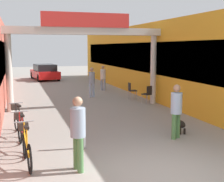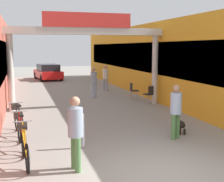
# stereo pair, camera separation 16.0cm
# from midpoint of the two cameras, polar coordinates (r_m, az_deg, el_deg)

# --- Properties ---
(ground_plane) EXTENTS (80.00, 80.00, 0.00)m
(ground_plane) POSITION_cam_midpoint_polar(r_m,az_deg,el_deg) (7.05, 10.38, -15.12)
(ground_plane) COLOR gray
(storefront_right) EXTENTS (3.00, 26.00, 4.02)m
(storefront_right) POSITION_cam_midpoint_polar(r_m,az_deg,el_deg) (18.63, 9.52, 5.60)
(storefront_right) COLOR gold
(storefront_right) RESTS_ON ground_plane
(arcade_sign_gateway) EXTENTS (7.40, 0.47, 4.27)m
(arcade_sign_gateway) POSITION_cam_midpoint_polar(r_m,az_deg,el_deg) (14.25, -4.23, 9.05)
(arcade_sign_gateway) COLOR beige
(arcade_sign_gateway) RESTS_ON ground_plane
(pedestrian_with_dog) EXTENTS (0.47, 0.47, 1.66)m
(pedestrian_with_dog) POSITION_cam_midpoint_polar(r_m,az_deg,el_deg) (9.56, 12.09, -3.09)
(pedestrian_with_dog) COLOR #4C7F47
(pedestrian_with_dog) RESTS_ON ground_plane
(pedestrian_companion) EXTENTS (0.40, 0.40, 1.69)m
(pedestrian_companion) POSITION_cam_midpoint_polar(r_m,az_deg,el_deg) (6.99, -6.04, -6.87)
(pedestrian_companion) COLOR #4C7F47
(pedestrian_companion) RESTS_ON ground_plane
(pedestrian_carrying_crate) EXTENTS (0.46, 0.46, 1.66)m
(pedestrian_carrying_crate) POSITION_cam_midpoint_polar(r_m,az_deg,el_deg) (17.27, -3.10, 1.98)
(pedestrian_carrying_crate) COLOR #A5BFE0
(pedestrian_carrying_crate) RESTS_ON ground_plane
(pedestrian_elderly_walking) EXTENTS (0.47, 0.47, 1.60)m
(pedestrian_elderly_walking) POSITION_cam_midpoint_polar(r_m,az_deg,el_deg) (19.94, -0.99, 2.70)
(pedestrian_elderly_walking) COLOR #8C9EB2
(pedestrian_elderly_walking) RESTS_ON ground_plane
(dog_on_leash) EXTENTS (0.30, 0.66, 0.48)m
(dog_on_leash) POSITION_cam_midpoint_polar(r_m,az_deg,el_deg) (10.40, 12.69, -5.87)
(dog_on_leash) COLOR black
(dog_on_leash) RESTS_ON ground_plane
(bicycle_orange_nearest) EXTENTS (0.46, 1.69, 0.98)m
(bicycle_orange_nearest) POSITION_cam_midpoint_polar(r_m,az_deg,el_deg) (7.76, -15.13, -9.66)
(bicycle_orange_nearest) COLOR black
(bicycle_orange_nearest) RESTS_ON ground_plane
(bicycle_red_second) EXTENTS (0.46, 1.68, 0.98)m
(bicycle_red_second) POSITION_cam_midpoint_polar(r_m,az_deg,el_deg) (9.01, -15.82, -7.22)
(bicycle_red_second) COLOR black
(bicycle_red_second) RESTS_ON ground_plane
(bicycle_black_third) EXTENTS (0.47, 1.67, 0.98)m
(bicycle_black_third) POSITION_cam_midpoint_polar(r_m,az_deg,el_deg) (10.42, -16.31, -5.18)
(bicycle_black_third) COLOR black
(bicycle_black_third) RESTS_ON ground_plane
(bollard_post_metal) EXTENTS (0.10, 0.10, 0.98)m
(bollard_post_metal) POSITION_cam_midpoint_polar(r_m,az_deg,el_deg) (8.62, -4.91, -7.20)
(bollard_post_metal) COLOR gray
(bollard_post_metal) RESTS_ON ground_plane
(cafe_chair_black_nearer) EXTENTS (0.53, 0.53, 0.89)m
(cafe_chair_black_nearer) POSITION_cam_midpoint_polar(r_m,az_deg,el_deg) (15.32, 7.21, -0.37)
(cafe_chair_black_nearer) COLOR gray
(cafe_chair_black_nearer) RESTS_ON ground_plane
(cafe_chair_black_farther) EXTENTS (0.44, 0.44, 0.89)m
(cafe_chair_black_farther) POSITION_cam_midpoint_polar(r_m,az_deg,el_deg) (16.56, 4.14, 0.30)
(cafe_chair_black_farther) COLOR gray
(cafe_chair_black_farther) RESTS_ON ground_plane
(parked_car_red) EXTENTS (2.26, 4.20, 1.33)m
(parked_car_red) POSITION_cam_midpoint_polar(r_m,az_deg,el_deg) (27.28, -11.46, 3.40)
(parked_car_red) COLOR red
(parked_car_red) RESTS_ON ground_plane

